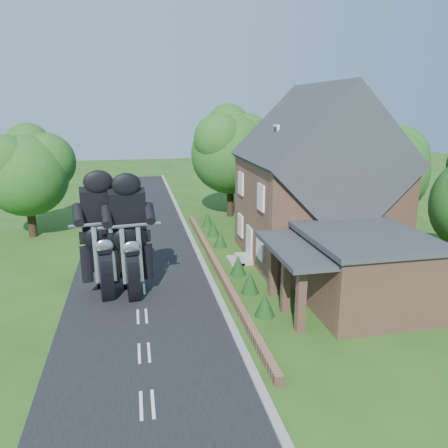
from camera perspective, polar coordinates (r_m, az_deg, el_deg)
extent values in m
plane|color=#244A14|center=(19.91, -10.65, -11.80)|extent=(120.00, 120.00, 0.00)
cube|color=black|center=(19.90, -10.65, -11.78)|extent=(7.00, 80.00, 0.02)
cube|color=gray|center=(20.21, -0.08, -10.89)|extent=(0.30, 80.00, 0.12)
cube|color=#93624A|center=(24.78, -0.94, -5.49)|extent=(0.30, 22.00, 0.40)
cube|color=#93624A|center=(26.68, 11.82, 1.96)|extent=(8.00, 8.00, 6.00)
cube|color=#2A2D32|center=(26.18, 12.18, 8.37)|extent=(8.48, 8.64, 8.48)
cube|color=#93624A|center=(26.88, 16.61, 15.11)|extent=(0.60, 0.90, 1.60)
cube|color=white|center=(25.11, 6.81, 11.77)|extent=(0.12, 0.80, 0.90)
cube|color=black|center=(25.10, 6.68, 11.77)|extent=(0.04, 0.55, 0.65)
cube|color=white|center=(25.88, 3.30, -2.62)|extent=(0.10, 1.10, 2.10)
cube|color=gray|center=(26.09, 2.54, -4.55)|extent=(0.80, 1.60, 0.30)
cube|color=gray|center=(26.00, 1.47, -4.78)|extent=(0.80, 1.60, 0.15)
cube|color=white|center=(23.70, 4.69, -2.94)|extent=(0.10, 1.10, 1.40)
cube|color=black|center=(23.69, 4.64, -2.94)|extent=(0.04, 0.92, 1.22)
cube|color=white|center=(27.77, 2.15, -0.19)|extent=(0.10, 1.10, 1.40)
cube|color=black|center=(27.76, 2.11, -0.19)|extent=(0.04, 0.92, 1.22)
cube|color=white|center=(23.01, 4.83, 3.47)|extent=(0.10, 1.10, 1.40)
cube|color=black|center=(23.00, 4.78, 3.47)|extent=(0.04, 0.92, 1.22)
cube|color=white|center=(27.18, 2.20, 5.31)|extent=(0.10, 1.10, 1.40)
cube|color=black|center=(27.17, 2.16, 5.31)|extent=(0.04, 0.92, 1.22)
cube|color=#93624A|center=(21.04, 17.68, -6.00)|extent=(5.00, 5.60, 3.20)
cube|color=#2A2D32|center=(20.51, 18.06, -1.51)|extent=(5.30, 5.94, 0.24)
cube|color=#2A2D32|center=(19.29, 9.92, -3.16)|extent=(2.60, 5.32, 0.22)
cube|color=#93624A|center=(18.09, 10.00, -9.71)|extent=(0.35, 0.35, 2.80)
cube|color=#93624A|center=(19.63, 8.07, -7.58)|extent=(0.35, 0.35, 2.80)
cube|color=#93624A|center=(21.21, 6.44, -5.77)|extent=(0.35, 0.35, 2.80)
cylinder|color=black|center=(31.92, 19.83, 0.76)|extent=(0.56, 0.56, 3.00)
sphere|color=#1D4D16|center=(31.34, 20.34, 6.35)|extent=(6.00, 6.00, 6.00)
sphere|color=#1D4D16|center=(32.46, 21.98, 8.07)|extent=(4.32, 4.32, 4.32)
sphere|color=#1D4D16|center=(29.89, 19.73, 8.34)|extent=(3.72, 3.72, 3.72)
sphere|color=#1D4D16|center=(32.20, 19.72, 10.38)|extent=(3.30, 3.30, 3.30)
cylinder|color=black|center=(37.27, 10.63, 3.84)|extent=(0.56, 0.56, 3.60)
sphere|color=#1D4D16|center=(36.74, 10.92, 9.63)|extent=(7.20, 7.20, 7.20)
sphere|color=#1D4D16|center=(37.96, 12.88, 11.33)|extent=(5.18, 5.18, 5.18)
sphere|color=#1D4D16|center=(35.16, 9.78, 11.81)|extent=(4.46, 4.46, 4.46)
sphere|color=#1D4D16|center=(37.96, 10.41, 13.64)|extent=(3.96, 3.96, 3.96)
cylinder|color=black|center=(36.43, 1.23, 3.68)|extent=(0.56, 0.56, 3.40)
sphere|color=#1D4D16|center=(35.90, 1.26, 9.10)|extent=(6.40, 6.40, 6.40)
sphere|color=#1D4D16|center=(36.78, 3.27, 10.73)|extent=(4.61, 4.61, 4.61)
sphere|color=#1D4D16|center=(34.62, -0.21, 11.01)|extent=(3.97, 3.97, 3.97)
sphere|color=#1D4D16|center=(37.01, 0.98, 12.76)|extent=(3.52, 3.52, 3.52)
cylinder|color=black|center=(33.41, -23.46, 0.84)|extent=(0.56, 0.56, 2.80)
sphere|color=#1D4D16|center=(32.87, -23.99, 5.81)|extent=(5.60, 5.60, 5.60)
sphere|color=#1D4D16|center=(33.07, -21.81, 7.55)|extent=(4.03, 4.03, 4.03)
sphere|color=#1D4D16|center=(32.15, -26.22, 7.40)|extent=(3.47, 3.47, 3.47)
sphere|color=#1D4D16|center=(33.73, -23.80, 9.40)|extent=(3.08, 3.08, 3.08)
cone|color=#103410|center=(19.50, 5.36, -10.38)|extent=(0.90, 0.90, 1.10)
cone|color=#103410|center=(21.69, 3.43, -7.62)|extent=(0.90, 0.90, 1.10)
cone|color=#103410|center=(23.94, 1.87, -5.36)|extent=(0.90, 0.90, 1.10)
cone|color=#103410|center=(28.57, -0.48, -1.92)|extent=(0.90, 0.90, 1.10)
cone|color=#103410|center=(30.93, -1.38, -0.59)|extent=(0.90, 0.90, 1.10)
cone|color=#103410|center=(33.30, -2.16, 0.55)|extent=(0.90, 0.90, 1.10)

